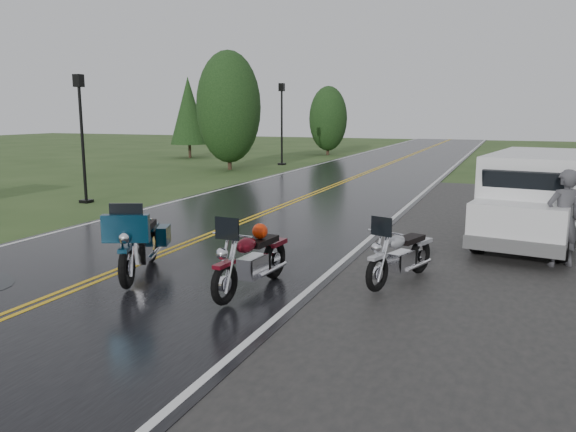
% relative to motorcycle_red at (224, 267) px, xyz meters
% --- Properties ---
extents(ground, '(120.00, 120.00, 0.00)m').
position_rel_motorcycle_red_xyz_m(ground, '(-2.85, 0.80, -0.68)').
color(ground, '#2D471E').
rests_on(ground, ground).
extents(road, '(8.00, 100.00, 0.04)m').
position_rel_motorcycle_red_xyz_m(road, '(-2.85, 10.80, -0.66)').
color(road, black).
rests_on(road, ground).
extents(motorcycle_red, '(1.01, 2.36, 1.36)m').
position_rel_motorcycle_red_xyz_m(motorcycle_red, '(0.00, 0.00, 0.00)').
color(motorcycle_red, '#5F0A16').
rests_on(motorcycle_red, ground).
extents(motorcycle_teal, '(1.81, 2.65, 1.47)m').
position_rel_motorcycle_red_xyz_m(motorcycle_teal, '(-1.93, 0.11, 0.06)').
color(motorcycle_teal, '#042133').
rests_on(motorcycle_teal, ground).
extents(motorcycle_silver, '(1.40, 2.26, 1.25)m').
position_rel_motorcycle_red_xyz_m(motorcycle_silver, '(2.06, 1.54, -0.05)').
color(motorcycle_silver, '#9B9CA3').
rests_on(motorcycle_silver, ground).
extents(van_white, '(2.90, 5.74, 2.15)m').
position_rel_motorcycle_red_xyz_m(van_white, '(3.48, 5.17, 0.40)').
color(van_white, white).
rests_on(van_white, ground).
extents(person_at_van, '(0.84, 0.74, 1.93)m').
position_rel_motorcycle_red_xyz_m(person_at_van, '(5.04, 4.59, 0.29)').
color(person_at_van, '#46464A').
rests_on(person_at_van, ground).
extents(lamp_post_near_left, '(0.37, 0.37, 4.34)m').
position_rel_motorcycle_red_xyz_m(lamp_post_near_left, '(-9.46, 7.64, 1.49)').
color(lamp_post_near_left, black).
rests_on(lamp_post_near_left, ground).
extents(lamp_post_far_left, '(0.41, 0.41, 4.80)m').
position_rel_motorcycle_red_xyz_m(lamp_post_far_left, '(-8.69, 23.37, 1.72)').
color(lamp_post_far_left, black).
rests_on(lamp_post_far_left, ground).
extents(tree_left_mid, '(3.46, 3.46, 5.40)m').
position_rel_motorcycle_red_xyz_m(tree_left_mid, '(-10.26, 19.72, 2.02)').
color(tree_left_mid, '#1E3D19').
rests_on(tree_left_mid, ground).
extents(tree_left_far, '(2.77, 2.77, 4.26)m').
position_rel_motorcycle_red_xyz_m(tree_left_far, '(-8.69, 32.24, 1.45)').
color(tree_left_far, '#1E3D19').
rests_on(tree_left_far, ground).
extents(pine_left_far, '(2.56, 2.56, 5.33)m').
position_rel_motorcycle_red_xyz_m(pine_left_far, '(-16.68, 26.07, 1.98)').
color(pine_left_far, '#1E3D19').
rests_on(pine_left_far, ground).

